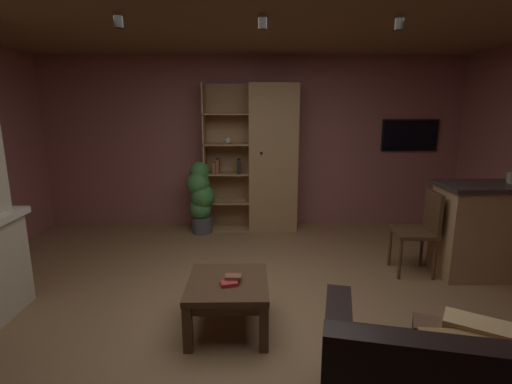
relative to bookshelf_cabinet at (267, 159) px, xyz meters
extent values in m
cube|color=olive|center=(-0.19, -2.57, -1.06)|extent=(6.24, 5.63, 0.02)
cube|color=#9E5B56|center=(-0.19, 0.27, 0.21)|extent=(6.36, 0.06, 2.53)
cube|color=brown|center=(-0.19, -2.57, 1.49)|extent=(6.24, 5.63, 0.02)
cube|color=white|center=(-0.59, 0.24, 0.25)|extent=(0.70, 0.01, 0.91)
cube|color=#A87F51|center=(0.09, -0.01, 0.01)|extent=(0.70, 0.38, 2.12)
cube|color=#A87F51|center=(-0.59, 0.17, 0.01)|extent=(0.65, 0.02, 2.12)
cube|color=#A87F51|center=(-0.90, -0.01, 0.01)|extent=(0.02, 0.38, 2.12)
sphere|color=black|center=(-0.09, -0.21, 0.11)|extent=(0.04, 0.04, 0.04)
cube|color=#A87F51|center=(-0.59, -0.01, -1.04)|extent=(0.65, 0.38, 0.02)
cube|color=#A87F51|center=(-0.59, -0.01, -0.63)|extent=(0.65, 0.38, 0.02)
cube|color=#A87F51|center=(-0.59, -0.01, -0.20)|extent=(0.65, 0.38, 0.02)
cube|color=#A87F51|center=(-0.59, -0.01, 0.22)|extent=(0.65, 0.38, 0.02)
cube|color=#A87F51|center=(-0.59, -0.01, 0.64)|extent=(0.65, 0.38, 0.02)
cube|color=brown|center=(-0.76, -0.06, -0.11)|extent=(0.04, 0.23, 0.17)
cube|color=black|center=(-0.41, -0.06, -0.09)|extent=(0.04, 0.23, 0.20)
cube|color=brown|center=(-0.71, -0.06, -0.09)|extent=(0.05, 0.23, 0.20)
sphere|color=beige|center=(-0.56, -0.01, 0.27)|extent=(0.10, 0.10, 0.10)
cube|color=#A87F51|center=(2.48, -1.66, -0.56)|extent=(1.36, 0.53, 0.97)
cube|color=#2D2826|center=(2.48, -1.66, -0.06)|extent=(1.42, 0.59, 0.04)
cube|color=black|center=(0.24, -3.69, -0.72)|extent=(0.34, 0.87, 0.67)
cube|color=tan|center=(0.97, -3.86, -0.50)|extent=(0.47, 0.38, 0.40)
cube|color=brown|center=(0.86, -3.79, -0.52)|extent=(0.50, 0.33, 0.32)
cube|color=olive|center=(0.80, -3.93, -0.53)|extent=(0.42, 0.20, 0.41)
cube|color=#4C331E|center=(-0.43, -2.68, -0.65)|extent=(0.65, 0.70, 0.05)
cube|color=#4C331E|center=(-0.43, -2.68, -0.72)|extent=(0.58, 0.63, 0.08)
cube|color=#4C331E|center=(-0.71, -2.99, -0.86)|extent=(0.07, 0.07, 0.37)
cube|color=#4C331E|center=(-0.15, -2.99, -0.86)|extent=(0.07, 0.07, 0.37)
cube|color=#4C331E|center=(-0.71, -2.37, -0.86)|extent=(0.07, 0.07, 0.37)
cube|color=#4C331E|center=(-0.15, -2.37, -0.86)|extent=(0.07, 0.07, 0.37)
cube|color=#B22D2D|center=(-0.41, -2.76, -0.61)|extent=(0.15, 0.12, 0.03)
cube|color=brown|center=(-0.38, -2.69, -0.58)|extent=(0.13, 0.09, 0.03)
cube|color=#4C331E|center=(1.53, -1.60, -0.59)|extent=(0.44, 0.44, 0.04)
cube|color=#4C331E|center=(1.72, -1.61, -0.35)|extent=(0.06, 0.40, 0.44)
cylinder|color=#4C331E|center=(1.36, -1.41, -0.82)|extent=(0.04, 0.04, 0.46)
cylinder|color=#4C331E|center=(1.34, -1.77, -0.82)|extent=(0.04, 0.04, 0.46)
cylinder|color=#4C331E|center=(1.72, -1.43, -0.82)|extent=(0.04, 0.04, 0.46)
cylinder|color=#4C331E|center=(1.70, -1.79, -0.82)|extent=(0.04, 0.04, 0.46)
cylinder|color=#4C4C51|center=(-0.95, -0.19, -0.93)|extent=(0.30, 0.30, 0.24)
sphere|color=#3D7F3D|center=(-0.96, -0.21, -0.69)|extent=(0.32, 0.32, 0.32)
sphere|color=#3D7F3D|center=(-0.92, -0.22, -0.50)|extent=(0.35, 0.35, 0.35)
sphere|color=#3D7F3D|center=(-0.99, -0.21, -0.32)|extent=(0.33, 0.33, 0.33)
sphere|color=#3D7F3D|center=(-0.97, -0.15, -0.15)|extent=(0.28, 0.28, 0.28)
cube|color=black|center=(2.15, 0.21, 0.33)|extent=(0.83, 0.05, 0.47)
cube|color=black|center=(2.15, 0.19, 0.33)|extent=(0.79, 0.01, 0.43)
cylinder|color=black|center=(-1.28, -2.31, 1.41)|extent=(0.07, 0.07, 0.09)
cylinder|color=black|center=(-0.14, -2.27, 1.41)|extent=(0.07, 0.07, 0.09)
cylinder|color=black|center=(0.97, -2.25, 1.41)|extent=(0.07, 0.07, 0.09)
camera|label=1|loc=(-0.24, -5.57, 0.76)|focal=27.06mm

